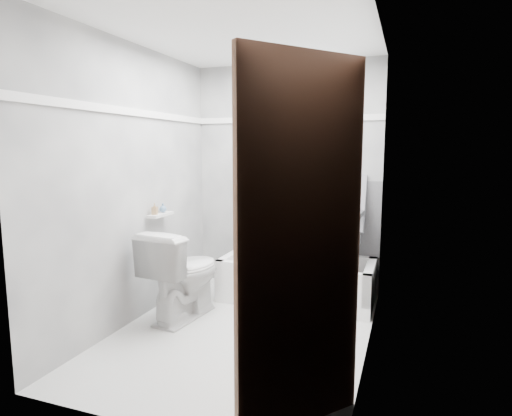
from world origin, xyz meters
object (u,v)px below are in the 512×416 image
at_px(office_chair, 328,234).
at_px(toilet, 184,274).
at_px(door, 341,266).
at_px(bathtub, 297,279).
at_px(soap_bottle_b, 163,208).
at_px(soap_bottle_a, 155,209).

height_order(office_chair, toilet, office_chair).
height_order(toilet, door, door).
distance_m(bathtub, office_chair, 0.57).
distance_m(toilet, door, 2.23).
relative_size(toilet, soap_bottle_b, 9.50).
relative_size(toilet, soap_bottle_a, 7.56).
distance_m(bathtub, soap_bottle_b, 1.50).
distance_m(bathtub, toilet, 1.17).
bearing_deg(soap_bottle_a, toilet, -11.23).
bearing_deg(door, office_chair, 101.55).
bearing_deg(office_chair, soap_bottle_a, -151.52).
bearing_deg(office_chair, soap_bottle_b, -156.07).
height_order(bathtub, door, door).
xyz_separation_m(bathtub, soap_bottle_b, (-1.17, -0.57, 0.75)).
distance_m(soap_bottle_a, soap_bottle_b, 0.14).
bearing_deg(soap_bottle_a, office_chair, 26.58).
bearing_deg(toilet, bathtub, -130.25).
bearing_deg(bathtub, office_chair, 3.68).
xyz_separation_m(bathtub, office_chair, (0.29, 0.02, 0.48)).
relative_size(door, soap_bottle_b, 23.22).
relative_size(bathtub, office_chair, 1.31).
xyz_separation_m(door, soap_bottle_a, (-1.92, 1.50, -0.03)).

